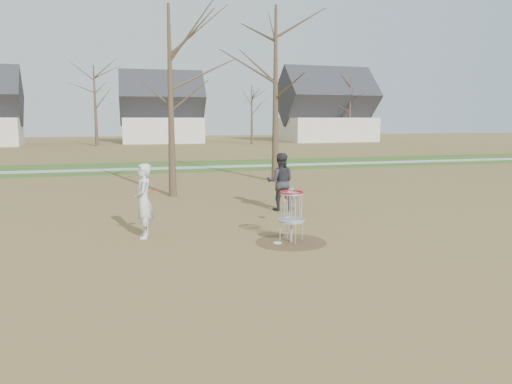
# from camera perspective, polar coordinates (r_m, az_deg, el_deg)

# --- Properties ---
(ground) EXTENTS (160.00, 160.00, 0.00)m
(ground) POSITION_cam_1_polar(r_m,az_deg,el_deg) (12.76, 4.04, -5.75)
(ground) COLOR brown
(ground) RESTS_ON ground
(green_band) EXTENTS (160.00, 8.00, 0.01)m
(green_band) POSITION_cam_1_polar(r_m,az_deg,el_deg) (33.04, -8.52, 2.91)
(green_band) COLOR #2D5119
(green_band) RESTS_ON ground
(footpath) EXTENTS (160.00, 1.50, 0.01)m
(footpath) POSITION_cam_1_polar(r_m,az_deg,el_deg) (32.05, -8.29, 2.77)
(footpath) COLOR #9E9E99
(footpath) RESTS_ON green_band
(dirt_circle) EXTENTS (1.80, 1.80, 0.01)m
(dirt_circle) POSITION_cam_1_polar(r_m,az_deg,el_deg) (12.76, 4.04, -5.73)
(dirt_circle) COLOR #47331E
(dirt_circle) RESTS_ON ground
(player_standing) EXTENTS (0.52, 0.75, 1.96)m
(player_standing) POSITION_cam_1_polar(r_m,az_deg,el_deg) (13.34, -12.73, -1.01)
(player_standing) COLOR silver
(player_standing) RESTS_ON ground
(player_throwing) EXTENTS (1.14, 1.00, 1.97)m
(player_throwing) POSITION_cam_1_polar(r_m,az_deg,el_deg) (16.99, 2.81, 1.18)
(player_throwing) COLOR #2C2C30
(player_throwing) RESTS_ON ground
(disc_grounded) EXTENTS (0.22, 0.22, 0.02)m
(disc_grounded) POSITION_cam_1_polar(r_m,az_deg,el_deg) (12.60, 2.46, -5.82)
(disc_grounded) COLOR silver
(disc_grounded) RESTS_ON dirt_circle
(discs_in_play) EXTENTS (4.04, 0.91, 0.55)m
(discs_in_play) POSITION_cam_1_polar(r_m,az_deg,el_deg) (13.87, -3.42, -0.48)
(discs_in_play) COLOR orange
(discs_in_play) RESTS_ON ground
(disc_golf_basket) EXTENTS (0.64, 0.64, 1.35)m
(disc_golf_basket) POSITION_cam_1_polar(r_m,az_deg,el_deg) (12.57, 4.08, -1.71)
(disc_golf_basket) COLOR #9EA3AD
(disc_golf_basket) RESTS_ON ground
(bare_trees) EXTENTS (52.62, 44.98, 9.00)m
(bare_trees) POSITION_cam_1_polar(r_m,az_deg,el_deg) (47.84, -8.88, 10.98)
(bare_trees) COLOR #382B1E
(bare_trees) RESTS_ON ground
(houses_row) EXTENTS (56.51, 10.01, 7.26)m
(houses_row) POSITION_cam_1_polar(r_m,az_deg,el_deg) (64.75, -8.47, 8.68)
(houses_row) COLOR silver
(houses_row) RESTS_ON ground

